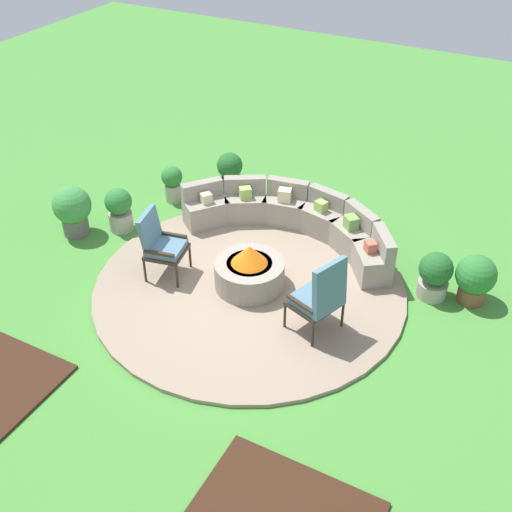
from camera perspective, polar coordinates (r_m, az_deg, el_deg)
ground_plane at (r=9.18m, az=-0.59°, el=-2.92°), size 24.00×24.00×0.00m
patio_circle at (r=9.16m, az=-0.59°, el=-2.78°), size 4.50×4.50×0.06m
fire_pit at (r=8.99m, az=-0.60°, el=-1.33°), size 1.00×1.00×0.68m
curved_stone_bench at (r=10.05m, az=3.59°, el=3.25°), size 3.64×1.41×0.71m
lounge_chair_front_left at (r=9.16m, az=-8.62°, el=1.19°), size 0.67×0.65×1.03m
lounge_chair_front_right at (r=8.08m, az=5.86°, el=-3.58°), size 0.73×0.75×1.14m
potted_plant_0 at (r=11.16m, az=-7.57°, el=6.63°), size 0.37×0.37×0.66m
potted_plant_1 at (r=10.51m, az=-16.23°, el=4.13°), size 0.62×0.62×0.85m
potted_plant_2 at (r=9.17m, az=15.87°, el=-1.58°), size 0.48×0.48×0.71m
potted_plant_3 at (r=9.25m, az=19.19°, el=-1.86°), size 0.57×0.57×0.73m
potted_plant_4 at (r=10.48m, az=-12.24°, el=4.22°), size 0.44×0.44×0.75m
potted_plant_5 at (r=11.38m, az=-2.37°, el=7.64°), size 0.46×0.46×0.73m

